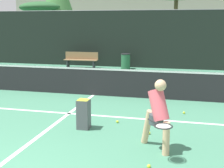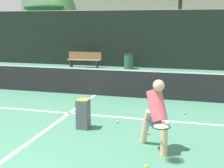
{
  "view_description": "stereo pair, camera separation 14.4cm",
  "coord_description": "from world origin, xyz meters",
  "px_view_note": "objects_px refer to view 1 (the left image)",
  "views": [
    {
      "loc": [
        3.16,
        -3.38,
        2.5
      ],
      "look_at": [
        1.3,
        4.13,
        0.95
      ],
      "focal_mm": 50.0,
      "sensor_mm": 36.0,
      "label": 1
    },
    {
      "loc": [
        3.3,
        -3.35,
        2.5
      ],
      "look_at": [
        1.3,
        4.13,
        0.95
      ],
      "focal_mm": 50.0,
      "sensor_mm": 36.0,
      "label": 2
    }
  ],
  "objects_px": {
    "courtside_bench": "(81,59)",
    "trash_bin": "(126,61)",
    "player_practicing": "(158,112)",
    "parked_car": "(219,54)",
    "ball_hopper": "(84,113)"
  },
  "relations": [
    {
      "from": "ball_hopper",
      "to": "trash_bin",
      "type": "distance_m",
      "value": 9.66
    },
    {
      "from": "trash_bin",
      "to": "parked_car",
      "type": "height_order",
      "value": "parked_car"
    },
    {
      "from": "ball_hopper",
      "to": "player_practicing",
      "type": "bearing_deg",
      "value": -25.28
    },
    {
      "from": "player_practicing",
      "to": "ball_hopper",
      "type": "height_order",
      "value": "player_practicing"
    },
    {
      "from": "parked_car",
      "to": "ball_hopper",
      "type": "bearing_deg",
      "value": -107.91
    },
    {
      "from": "courtside_bench",
      "to": "parked_car",
      "type": "xyz_separation_m",
      "value": [
        7.48,
        3.21,
        0.14
      ]
    },
    {
      "from": "ball_hopper",
      "to": "trash_bin",
      "type": "bearing_deg",
      "value": 95.61
    },
    {
      "from": "trash_bin",
      "to": "player_practicing",
      "type": "bearing_deg",
      "value": -75.21
    },
    {
      "from": "player_practicing",
      "to": "ball_hopper",
      "type": "xyz_separation_m",
      "value": [
        -1.82,
        0.86,
        -0.41
      ]
    },
    {
      "from": "player_practicing",
      "to": "courtside_bench",
      "type": "distance_m",
      "value": 11.53
    },
    {
      "from": "ball_hopper",
      "to": "trash_bin",
      "type": "height_order",
      "value": "trash_bin"
    },
    {
      "from": "player_practicing",
      "to": "trash_bin",
      "type": "distance_m",
      "value": 10.84
    },
    {
      "from": "courtside_bench",
      "to": "parked_car",
      "type": "relative_size",
      "value": 0.4
    },
    {
      "from": "courtside_bench",
      "to": "trash_bin",
      "type": "xyz_separation_m",
      "value": [
        2.45,
        0.2,
        -0.06
      ]
    },
    {
      "from": "player_practicing",
      "to": "parked_car",
      "type": "xyz_separation_m",
      "value": [
        2.26,
        13.49,
        -0.16
      ]
    }
  ]
}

